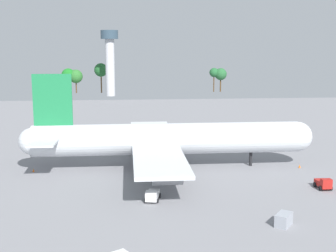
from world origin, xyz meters
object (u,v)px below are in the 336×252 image
Objects in this scene: pushback_tractor at (152,195)px; safety_cone_nose at (300,166)px; cargo_container_fore at (284,220)px; safety_cone_tail at (33,170)px; catering_truck at (324,183)px; control_tower at (110,56)px; cargo_airplane at (167,139)px.

pushback_tractor is 7.23× the size of safety_cone_nose.
cargo_container_fore reaches higher than safety_cone_tail.
catering_truck reaches higher than cargo_container_fore.
pushback_tractor is at bearing 145.56° from cargo_container_fore.
catering_truck is at bearing -74.61° from control_tower.
pushback_tractor is 1.41× the size of cargo_container_fore.
cargo_airplane reaches higher than safety_cone_tail.
catering_truck is at bearing -94.51° from safety_cone_nose.
control_tower reaches higher than catering_truck.
cargo_airplane is at bearing -83.23° from control_tower.
safety_cone_nose is at bearing 85.49° from catering_truck.
control_tower is at bearing 85.58° from safety_cone_tail.
cargo_container_fore is at bearing -34.44° from pushback_tractor.
control_tower is at bearing 99.97° from cargo_container_fore.
catering_truck is 21.13m from cargo_container_fore.
cargo_container_fore is 5.14× the size of safety_cone_nose.
safety_cone_tail is 0.02× the size of control_tower.
safety_cone_nose is (1.17, 14.89, -0.71)m from catering_truck.
safety_cone_nose is 57.23m from safety_cone_tail.
safety_cone_tail is (-56.03, 16.77, -0.74)m from catering_truck.
control_tower is at bearing 105.39° from catering_truck.
catering_truck reaches higher than safety_cone_nose.
safety_cone_nose is 1.08× the size of safety_cone_tail.
pushback_tractor is at bearing -150.90° from safety_cone_nose.
pushback_tractor is 167.80m from control_tower.
catering_truck is 5.60× the size of safety_cone_nose.
cargo_airplane is at bearing 1.55° from safety_cone_tail.
cargo_container_fore is 0.10× the size of control_tower.
cargo_container_fore is 5.56× the size of safety_cone_tail.
control_tower is (-45.93, 147.67, 20.40)m from safety_cone_nose.
safety_cone_nose is at bearing -1.88° from safety_cone_tail.
cargo_container_fore reaches higher than safety_cone_nose.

